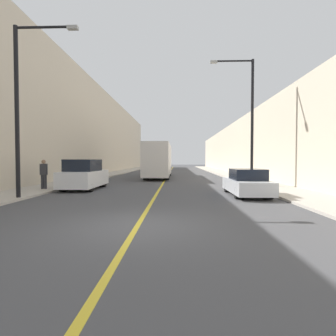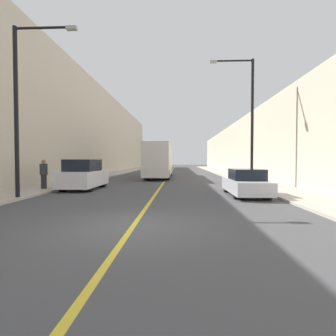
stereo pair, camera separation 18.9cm
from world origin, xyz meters
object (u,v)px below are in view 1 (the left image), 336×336
(parked_suv_left, at_px, (84,176))
(pedestrian, at_px, (44,174))
(bus, at_px, (159,160))
(street_lamp_left, at_px, (22,100))
(street_lamp_right, at_px, (249,114))
(car_right_near, at_px, (247,183))

(parked_suv_left, xyz_separation_m, pedestrian, (-2.23, -0.94, 0.16))
(bus, relative_size, street_lamp_left, 1.41)
(street_lamp_right, relative_size, pedestrian, 4.89)
(street_lamp_left, height_order, street_lamp_right, street_lamp_right)
(street_lamp_right, distance_m, pedestrian, 14.34)
(car_right_near, bearing_deg, parked_suv_left, 164.62)
(street_lamp_left, relative_size, street_lamp_right, 0.92)
(bus, distance_m, street_lamp_left, 17.50)
(street_lamp_left, bearing_deg, street_lamp_right, 27.88)
(bus, bearing_deg, street_lamp_right, -54.10)
(bus, height_order, street_lamp_right, street_lamp_right)
(parked_suv_left, bearing_deg, bus, 70.72)
(car_right_near, bearing_deg, bus, 111.74)
(parked_suv_left, distance_m, street_lamp_right, 12.16)
(parked_suv_left, height_order, street_lamp_right, street_lamp_right)
(pedestrian, bearing_deg, street_lamp_right, 12.13)
(street_lamp_left, relative_size, pedestrian, 4.48)
(bus, xyz_separation_m, parked_suv_left, (-4.11, -11.75, -1.02))
(bus, distance_m, pedestrian, 14.20)
(parked_suv_left, distance_m, pedestrian, 2.42)
(street_lamp_left, height_order, pedestrian, street_lamp_left)
(bus, bearing_deg, parked_suv_left, -109.28)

